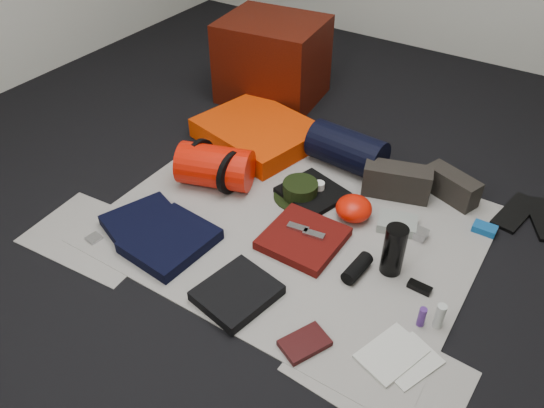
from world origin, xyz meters
The scene contains 37 objects.
floor centered at (0.00, 0.00, -0.01)m, with size 4.50×4.50×0.02m, color black.
newspaper_mat centered at (0.00, 0.00, 0.00)m, with size 1.60×1.30×0.01m, color #B8B3A9.
newspaper_sheet_front_left centered at (-0.70, -0.55, 0.00)m, with size 0.58×0.40×0.00m, color #B8B3A9.
newspaper_sheet_front_right centered at (0.65, -0.50, 0.00)m, with size 0.58×0.40×0.00m, color #B8B3A9.
red_cabinet centered at (-0.75, 0.99, 0.25)m, with size 0.59×0.49×0.49m, color #450E05.
sleeping_pad centered at (-0.53, 0.50, 0.06)m, with size 0.61×0.50×0.11m, color #EA3A02.
stuff_sack centered at (-0.48, 0.05, 0.11)m, with size 0.21×0.21×0.36m, color red.
sack_strap_left centered at (-0.58, 0.05, 0.11)m, with size 0.22×0.22×0.03m, color black.
sack_strap_right centered at (-0.38, 0.05, 0.11)m, with size 0.22×0.22×0.03m, color black.
navy_duffel centered at (0.00, 0.54, 0.11)m, with size 0.21×0.21×0.39m, color black.
boonie_brim centered at (-0.07, 0.19, 0.01)m, with size 0.26×0.26×0.01m, color black.
boonie_crown centered at (-0.07, 0.19, 0.05)m, with size 0.17×0.17×0.07m, color black.
hiking_boot_left centered at (0.31, 0.45, 0.09)m, with size 0.32×0.12×0.16m, color #28241F.
hiking_boot_right centered at (0.54, 0.58, 0.07)m, with size 0.27×0.10×0.13m, color #28241F.
flip_flop_left centered at (0.84, 0.63, 0.01)m, with size 0.11×0.30×0.02m, color black.
flip_flop_right centered at (0.96, 0.65, 0.01)m, with size 0.11×0.31×0.02m, color black.
trousers_navy_a centered at (-0.56, -0.39, 0.03)m, with size 0.27×0.31×0.05m, color black.
trousers_navy_b centered at (-0.37, -0.41, 0.03)m, with size 0.31×0.35×0.05m, color black.
trousers_charcoal centered at (0.04, -0.50, 0.03)m, with size 0.25×0.29×0.05m, color black.
black_tshirt centered at (-0.03, 0.23, 0.02)m, with size 0.28×0.26×0.03m, color black.
red_shirt centered at (0.10, -0.08, 0.03)m, with size 0.32×0.32×0.04m, color #520C09.
orange_stuff_sack centered at (0.21, 0.18, 0.06)m, with size 0.17×0.17×0.11m, color red.
first_aid_pouch centered at (0.41, 0.23, 0.03)m, with size 0.17×0.13×0.04m, color gray.
water_bottle centered at (0.49, -0.03, 0.12)m, with size 0.09×0.09×0.23m, color black.
speaker centered at (0.38, -0.13, 0.04)m, with size 0.06×0.06×0.16m, color black.
compact_camera centered at (0.50, 0.22, 0.03)m, with size 0.10×0.06×0.04m, color #A9A8AD.
cyan_case centered at (0.75, 0.42, 0.02)m, with size 0.10×0.06×0.03m, color #0E4C8D.
toiletry_purple centered at (0.69, -0.23, 0.05)m, with size 0.03×0.03×0.09m, color #492475.
toiletry_clear centered at (0.75, -0.20, 0.06)m, with size 0.04×0.04×0.11m, color #B8BCB7.
paperback_book centered at (0.38, -0.55, 0.02)m, with size 0.11×0.17×0.02m, color black.
map_booklet centered at (0.66, -0.42, 0.01)m, with size 0.16×0.23×0.01m, color beige.
map_printout centered at (0.72, -0.41, 0.01)m, with size 0.16×0.20×0.01m, color beige.
sunglasses centered at (0.63, -0.07, 0.02)m, with size 0.10×0.04×0.02m, color black.
key_cluster centered at (-0.68, -0.57, 0.01)m, with size 0.06×0.06×0.01m, color #A9A8AD.
tape_roll centered at (-0.01, 0.26, 0.05)m, with size 0.05×0.05×0.04m, color white.
energy_bar_a centered at (0.06, -0.06, 0.06)m, with size 0.10×0.04×0.01m, color #A9A8AD.
energy_bar_b centered at (0.14, -0.06, 0.06)m, with size 0.10×0.04×0.01m, color #A9A8AD.
Camera 1 is at (0.91, -1.58, 1.60)m, focal length 35.00 mm.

